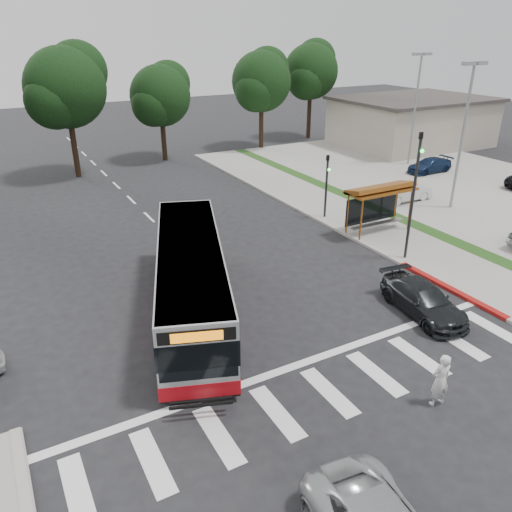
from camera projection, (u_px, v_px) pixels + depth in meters
ground at (256, 321)px, 20.33m from camera, size 140.00×140.00×0.00m
sidewalk_east at (347, 216)px, 31.51m from camera, size 4.00×40.00×0.12m
curb_east at (321, 221)px, 30.62m from camera, size 0.30×40.00×0.15m
curb_east_red at (450, 289)px, 22.65m from camera, size 0.32×6.00×0.15m
parking_lot at (455, 183)px, 38.37m from camera, size 18.00×36.00×0.10m
commercial_building at (412, 123)px, 50.11m from camera, size 14.00×10.00×4.40m
building_roof_cap at (415, 99)px, 49.13m from camera, size 14.60×10.60×0.30m
crosswalk_ladder at (329, 392)px, 16.35m from camera, size 18.00×2.60×0.01m
bus_shelter at (380, 194)px, 28.16m from camera, size 4.20×1.60×2.86m
traffic_signal_ne_tall at (414, 187)px, 24.12m from camera, size 0.18×0.37×6.50m
traffic_signal_ne_short at (327, 180)px, 30.28m from camera, size 0.18×0.37×4.00m
lot_light_front at (466, 117)px, 30.55m from camera, size 1.90×0.35×9.01m
lot_light_mid at (417, 94)px, 41.15m from camera, size 1.90×0.35×9.01m
tree_ne_a at (262, 80)px, 47.09m from camera, size 6.16×5.74×9.30m
tree_ne_b at (311, 70)px, 51.53m from camera, size 6.16×5.74×10.02m
tree_north_a at (66, 86)px, 37.39m from camera, size 6.60×6.15×10.17m
tree_north_b at (161, 95)px, 43.00m from camera, size 5.72×5.33×8.43m
transit_bus at (191, 280)px, 20.31m from camera, size 6.33×11.81×3.01m
pedestrian at (440, 380)px, 15.45m from camera, size 0.74×0.54×1.86m
dark_sedan at (423, 300)px, 20.61m from camera, size 2.39×4.60×1.27m
parked_car_1 at (405, 191)px, 33.94m from camera, size 3.95×1.41×1.30m
parked_car_3 at (430, 165)px, 40.74m from camera, size 4.00×1.64×1.16m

